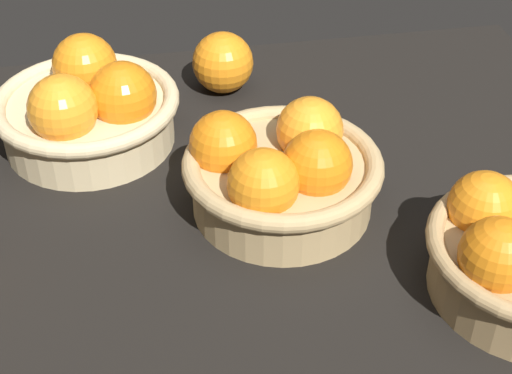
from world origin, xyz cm
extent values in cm
cube|color=black|center=(0.00, 0.00, 1.50)|extent=(84.00, 72.00, 3.00)
cylinder|color=tan|center=(0.33, 1.35, 5.89)|extent=(19.37, 19.37, 5.78)
torus|color=tan|center=(0.33, 1.35, 8.78)|extent=(21.37, 21.37, 2.00)
sphere|color=orange|center=(-2.95, 4.22, 10.40)|extent=(7.29, 7.29, 7.29)
sphere|color=orange|center=(-3.57, -1.74, 10.61)|extent=(7.29, 7.29, 7.29)
sphere|color=orange|center=(5.88, -1.47, 10.08)|extent=(7.29, 7.29, 7.29)
sphere|color=orange|center=(2.98, 6.10, 10.18)|extent=(7.29, 7.29, 7.29)
cylinder|color=#D3BC8C|center=(20.33, -15.18, 5.81)|extent=(20.26, 20.26, 5.62)
torus|color=#D3BC8C|center=(20.33, -15.18, 8.62)|extent=(22.14, 22.14, 1.88)
sphere|color=orange|center=(15.90, -12.87, 10.43)|extent=(7.87, 7.87, 7.87)
sphere|color=orange|center=(20.12, -20.04, 10.73)|extent=(7.87, 7.87, 7.87)
sphere|color=orange|center=(22.61, -10.50, 10.78)|extent=(7.87, 7.87, 7.87)
sphere|color=orange|center=(-17.38, 12.80, 9.72)|extent=(7.09, 7.09, 7.09)
sphere|color=orange|center=(-15.43, 20.12, 10.36)|extent=(7.09, 7.09, 7.09)
sphere|color=orange|center=(2.65, -24.46, 7.04)|extent=(8.09, 8.09, 8.09)
camera|label=1|loc=(14.47, 65.81, 57.36)|focal=54.72mm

